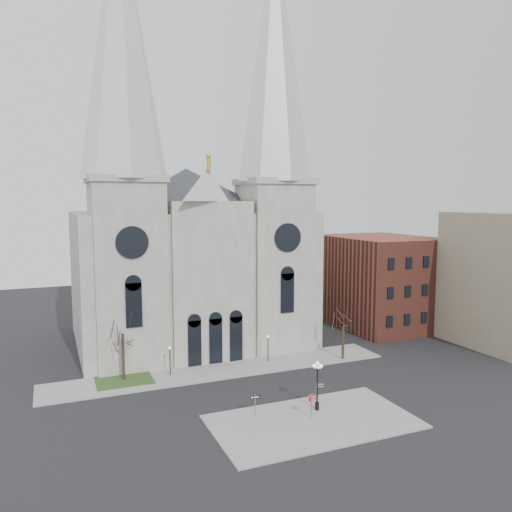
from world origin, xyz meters
name	(u,v)px	position (x,y,z in m)	size (l,w,h in m)	color
ground	(260,406)	(0.00, 0.00, 0.00)	(160.00, 160.00, 0.00)	black
sidewalk_near	(313,422)	(3.00, -5.00, 0.07)	(18.00, 10.00, 0.14)	gray
sidewalk_far	(222,370)	(0.00, 11.00, 0.07)	(40.00, 6.00, 0.14)	gray
grass_patch	(124,380)	(-11.00, 12.00, 0.09)	(6.00, 5.00, 0.18)	#364E21
cathedral	(193,209)	(0.00, 22.86, 18.48)	(33.00, 26.66, 54.00)	gray
bg_building_brick	(380,281)	(30.00, 22.00, 7.00)	(14.00, 18.00, 14.00)	brown
bg_building_tan	(503,280)	(38.00, 6.00, 9.00)	(10.00, 14.00, 18.00)	gray
tree_left	(122,331)	(-11.00, 12.00, 5.58)	(3.20, 3.20, 7.50)	black
tree_right	(343,324)	(15.00, 9.00, 4.47)	(3.20, 3.20, 6.00)	black
ped_lamp_left	(170,356)	(-6.00, 11.50, 2.33)	(0.32, 0.32, 3.26)	black
ped_lamp_right	(268,344)	(6.00, 11.50, 2.33)	(0.32, 0.32, 3.26)	black
stop_sign	(312,401)	(3.08, -4.53, 1.79)	(0.80, 0.25, 2.29)	slate
globe_lamp	(317,379)	(4.50, -3.06, 3.06)	(1.32, 1.32, 4.65)	black
one_way_sign	(255,401)	(-1.31, -1.98, 1.49)	(0.86, 0.14, 1.97)	slate
street_name_sign	(317,393)	(4.75, -2.61, 1.57)	(0.75, 0.28, 2.44)	slate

